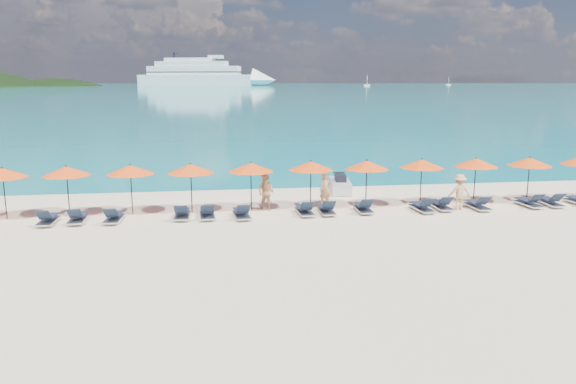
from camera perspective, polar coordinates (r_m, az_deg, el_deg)
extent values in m
plane|color=beige|center=(21.45, 1.14, -4.70)|extent=(1400.00, 1400.00, 0.00)
cube|color=#1FA9B2|center=(680.38, -7.99, 10.71)|extent=(1600.00, 1300.00, 0.01)
ellipsoid|color=black|center=(599.99, -22.42, 6.56)|extent=(162.00, 126.00, 85.50)
cube|color=white|center=(630.13, -9.31, 11.15)|extent=(126.87, 58.08, 11.42)
cone|color=white|center=(611.37, -2.44, 11.29)|extent=(31.30, 31.30, 25.12)
cube|color=white|center=(630.91, -9.54, 12.08)|extent=(101.82, 47.56, 9.14)
cube|color=white|center=(631.76, -9.77, 12.69)|extent=(79.51, 38.85, 5.71)
cube|color=white|center=(632.62, -9.98, 13.10)|extent=(54.47, 28.33, 4.00)
cube|color=black|center=(630.88, -9.54, 11.92)|extent=(103.09, 48.14, 1.03)
cube|color=black|center=(630.95, -9.55, 12.29)|extent=(100.56, 46.98, 1.03)
cylinder|color=black|center=(637.92, -11.38, 13.44)|extent=(5.02, 5.02, 6.28)
cube|color=white|center=(564.42, 8.02, 10.69)|extent=(5.95, 1.98, 1.59)
cylinder|color=white|center=(564.40, 8.04, 11.21)|extent=(0.36, 0.36, 9.92)
cube|color=white|center=(672.17, 15.99, 10.44)|extent=(5.10, 1.70, 1.36)
cylinder|color=white|center=(672.15, 16.01, 10.82)|extent=(0.31, 0.31, 8.51)
cube|color=silver|center=(30.29, 5.28, 0.65)|extent=(1.36, 2.80, 0.62)
cube|color=black|center=(29.99, 5.34, 1.41)|extent=(0.70, 1.18, 0.39)
cylinder|color=black|center=(30.85, 5.18, 2.00)|extent=(0.62, 0.15, 0.07)
imported|color=tan|center=(26.48, 3.79, 0.16)|extent=(0.68, 0.55, 1.61)
imported|color=tan|center=(25.76, -2.25, -0.03)|extent=(0.96, 0.85, 1.71)
imported|color=tan|center=(27.03, 17.01, -0.02)|extent=(1.11, 0.56, 1.68)
cylinder|color=black|center=(27.07, -26.85, -0.17)|extent=(0.05, 0.05, 2.20)
cone|color=#FF4E13|center=(26.92, -27.02, 1.75)|extent=(2.10, 2.10, 0.42)
sphere|color=black|center=(26.89, -27.06, 2.21)|extent=(0.08, 0.08, 0.08)
cylinder|color=black|center=(26.49, -21.45, 0.04)|extent=(0.05, 0.05, 2.20)
cone|color=#FF4E13|center=(26.34, -21.59, 2.00)|extent=(2.10, 2.10, 0.42)
sphere|color=black|center=(26.30, -21.63, 2.48)|extent=(0.08, 0.08, 0.08)
cylinder|color=black|center=(25.97, -15.62, 0.20)|extent=(0.05, 0.05, 2.20)
cone|color=#FF4E13|center=(25.82, -15.73, 2.20)|extent=(2.10, 2.10, 0.42)
sphere|color=black|center=(25.79, -15.75, 2.69)|extent=(0.08, 0.08, 0.08)
cylinder|color=black|center=(25.68, -9.79, 0.33)|extent=(0.05, 0.05, 2.20)
cone|color=#FF4E13|center=(25.52, -9.86, 2.36)|extent=(2.10, 2.10, 0.42)
sphere|color=black|center=(25.49, -9.88, 2.85)|extent=(0.08, 0.08, 0.08)
cylinder|color=black|center=(25.77, -3.77, 0.51)|extent=(0.05, 0.05, 2.20)
cone|color=#FF4E13|center=(25.61, -3.80, 2.53)|extent=(2.10, 2.10, 0.42)
sphere|color=black|center=(25.58, -3.80, 3.02)|extent=(0.08, 0.08, 0.08)
cylinder|color=black|center=(26.18, 2.31, 0.70)|extent=(0.05, 0.05, 2.20)
cone|color=#FF4E13|center=(26.03, 2.33, 2.69)|extent=(2.10, 2.10, 0.42)
sphere|color=black|center=(25.99, 2.33, 3.17)|extent=(0.08, 0.08, 0.08)
cylinder|color=black|center=(26.66, 7.96, 0.79)|extent=(0.05, 0.05, 2.20)
cone|color=#FF4E13|center=(26.51, 8.01, 2.75)|extent=(2.10, 2.10, 0.42)
sphere|color=black|center=(26.48, 8.02, 3.22)|extent=(0.08, 0.08, 0.08)
cylinder|color=black|center=(27.56, 13.35, 0.94)|extent=(0.05, 0.05, 2.20)
cone|color=#FF4E13|center=(27.41, 13.44, 2.83)|extent=(2.10, 2.10, 0.42)
sphere|color=black|center=(27.38, 13.46, 3.28)|extent=(0.08, 0.08, 0.08)
cylinder|color=black|center=(28.63, 18.44, 1.04)|extent=(0.05, 0.05, 2.20)
cone|color=#FF4E13|center=(28.49, 18.56, 2.86)|extent=(2.10, 2.10, 0.42)
sphere|color=black|center=(28.46, 18.58, 3.30)|extent=(0.08, 0.08, 0.08)
cylinder|color=black|center=(29.84, 23.21, 1.10)|extent=(0.05, 0.05, 2.20)
cone|color=#FF4E13|center=(29.71, 23.35, 2.84)|extent=(2.10, 2.10, 0.42)
sphere|color=black|center=(29.68, 23.38, 3.26)|extent=(0.08, 0.08, 0.08)
cube|color=silver|center=(25.49, -23.19, -2.72)|extent=(0.64, 1.71, 0.06)
cube|color=#182337|center=(25.69, -23.07, -2.24)|extent=(0.56, 1.11, 0.04)
cube|color=#182337|center=(24.89, -23.59, -2.11)|extent=(0.56, 0.54, 0.43)
cube|color=silver|center=(25.31, -20.57, -2.62)|extent=(0.67, 1.72, 0.06)
cube|color=#182337|center=(25.51, -20.49, -2.14)|extent=(0.59, 1.12, 0.04)
cube|color=#182337|center=(24.69, -20.86, -2.00)|extent=(0.57, 0.55, 0.43)
cube|color=silver|center=(24.94, -17.26, -2.60)|extent=(0.72, 1.73, 0.06)
cube|color=#182337|center=(25.14, -17.16, -2.11)|extent=(0.61, 1.13, 0.04)
cube|color=#182337|center=(24.33, -17.59, -1.97)|extent=(0.58, 0.57, 0.43)
cube|color=silver|center=(24.80, -10.70, -2.36)|extent=(0.67, 1.72, 0.06)
cube|color=#182337|center=(25.01, -10.68, -1.87)|extent=(0.58, 1.12, 0.04)
cube|color=#182337|center=(24.17, -10.83, -1.72)|extent=(0.57, 0.55, 0.43)
cube|color=silver|center=(24.70, -8.21, -2.33)|extent=(0.69, 1.72, 0.06)
cube|color=#182337|center=(24.91, -8.24, -1.84)|extent=(0.59, 1.12, 0.04)
cube|color=#182337|center=(24.07, -8.18, -1.69)|extent=(0.57, 0.56, 0.43)
cube|color=silver|center=(24.54, -4.74, -2.35)|extent=(0.77, 1.75, 0.06)
cube|color=#182337|center=(24.74, -4.83, -1.85)|extent=(0.65, 1.15, 0.04)
cube|color=#182337|center=(23.92, -4.56, -1.69)|extent=(0.60, 0.58, 0.43)
cube|color=silver|center=(25.07, 1.69, -2.01)|extent=(0.70, 1.73, 0.06)
cube|color=#182337|center=(25.28, 1.57, -1.53)|extent=(0.60, 1.13, 0.04)
cube|color=#182337|center=(24.46, 1.98, -1.37)|extent=(0.58, 0.56, 0.43)
cube|color=silver|center=(25.28, 3.92, -1.93)|extent=(0.66, 1.72, 0.06)
cube|color=#182337|center=(25.48, 3.82, -1.45)|extent=(0.58, 1.11, 0.04)
cube|color=#182337|center=(24.66, 4.17, -1.29)|extent=(0.56, 0.55, 0.43)
cube|color=silver|center=(25.77, 7.65, -1.75)|extent=(0.68, 1.72, 0.06)
cube|color=#182337|center=(25.97, 7.53, -1.28)|extent=(0.59, 1.12, 0.04)
cube|color=#182337|center=(25.16, 7.97, -1.12)|extent=(0.57, 0.56, 0.43)
cube|color=silver|center=(26.41, 13.45, -1.64)|extent=(0.73, 1.74, 0.06)
cube|color=#182337|center=(26.60, 13.23, -1.19)|extent=(0.62, 1.13, 0.04)
cube|color=#182337|center=(25.84, 14.00, -1.02)|extent=(0.58, 0.57, 0.43)
cube|color=silver|center=(27.03, 15.26, -1.44)|extent=(0.65, 1.71, 0.06)
cube|color=#182337|center=(27.22, 15.08, -0.99)|extent=(0.57, 1.11, 0.04)
cube|color=#182337|center=(26.44, 15.75, -0.83)|extent=(0.56, 0.55, 0.43)
cube|color=silver|center=(27.55, 18.66, -1.40)|extent=(0.70, 1.73, 0.06)
cube|color=#182337|center=(27.73, 18.43, -0.96)|extent=(0.60, 1.13, 0.04)
cube|color=#182337|center=(27.01, 19.28, -0.80)|extent=(0.58, 0.56, 0.43)
cube|color=silver|center=(28.99, 23.24, -1.12)|extent=(0.73, 1.74, 0.06)
cube|color=#182337|center=(29.16, 22.99, -0.71)|extent=(0.62, 1.13, 0.04)
cube|color=#182337|center=(28.47, 23.93, -0.54)|extent=(0.59, 0.57, 0.43)
cube|color=silver|center=(29.60, 25.11, -1.03)|extent=(0.73, 1.74, 0.06)
cube|color=#182337|center=(29.78, 24.90, -0.63)|extent=(0.62, 1.13, 0.04)
cube|color=#182337|center=(29.05, 25.70, -0.47)|extent=(0.58, 0.57, 0.43)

